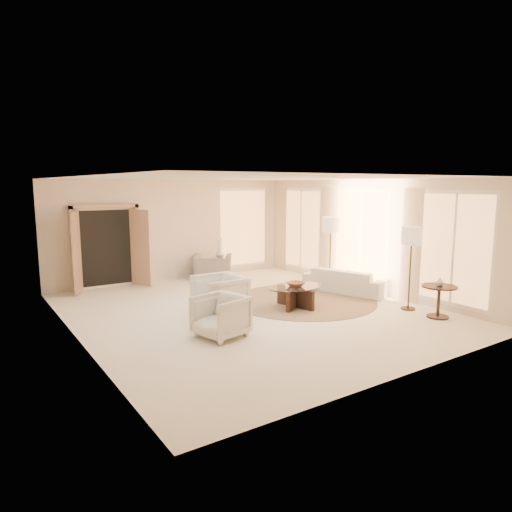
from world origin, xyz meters
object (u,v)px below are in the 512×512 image
accent_chair (213,263)px  bowl (296,284)px  side_vase (220,253)px  end_vase (440,282)px  end_table (439,296)px  armchair_right (220,314)px  armchair_left (219,294)px  side_table (220,266)px  coffee_table (295,294)px  floor_lamp_near (331,228)px  floor_lamp_far (412,239)px  sofa (346,280)px

accent_chair → bowl: accent_chair is taller
bowl → side_vase: bearing=88.4°
end_vase → side_vase: size_ratio=0.65×
end_table → end_vase: size_ratio=4.03×
armchair_right → accent_chair: 4.96m
armchair_left → end_table: 4.44m
armchair_left → side_table: (1.81, 3.21, -0.10)m
armchair_right → coffee_table: size_ratio=0.49×
armchair_left → accent_chair: 3.70m
coffee_table → floor_lamp_near: floor_lamp_near is taller
accent_chair → floor_lamp_far: size_ratio=0.59×
armchair_left → armchair_right: (-0.60, -1.11, -0.06)m
floor_lamp_far → end_table: bearing=-90.0°
accent_chair → end_table: (2.03, -5.84, -0.01)m
sofa → floor_lamp_far: (0.00, -1.90, 1.22)m
coffee_table → bowl: 0.22m
sofa → coffee_table: sofa is taller
bowl → end_table: bearing=-48.5°
end_table → coffee_table: bearing=131.5°
accent_chair → coffee_table: bearing=123.2°
end_table → bowl: bearing=131.5°
armchair_right → side_vase: 4.96m
accent_chair → floor_lamp_far: 5.60m
coffee_table → end_vase: size_ratio=9.79×
coffee_table → side_vase: side_vase is taller
armchair_right → floor_lamp_far: floor_lamp_far is taller
coffee_table → end_vase: end_vase is taller
sofa → floor_lamp_far: floor_lamp_far is taller
side_table → floor_lamp_far: floor_lamp_far is taller
accent_chair → side_table: accent_chair is taller
coffee_table → end_table: end_table is taller
coffee_table → floor_lamp_far: 2.72m
accent_chair → end_vase: (2.03, -5.84, 0.28)m
coffee_table → floor_lamp_far: size_ratio=0.95×
coffee_table → sofa: bearing=12.4°
armchair_right → armchair_left: bearing=138.5°
side_table → armchair_right: bearing=-119.1°
armchair_left → side_vase: bearing=151.8°
floor_lamp_near → bowl: bearing=-152.4°
sofa → end_table: bearing=161.0°
end_vase → floor_lamp_near: bearing=90.0°
side_table → side_vase: (0.00, -0.00, 0.37)m
bowl → sofa: bearing=12.4°
side_table → bowl: size_ratio=1.61×
accent_chair → floor_lamp_near: 3.50m
floor_lamp_far → floor_lamp_near: bearing=90.0°
floor_lamp_far → bowl: floor_lamp_far is taller
end_table → floor_lamp_far: 1.30m
sofa → bowl: (-1.94, -0.43, 0.22)m
bowl → end_vase: end_vase is taller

